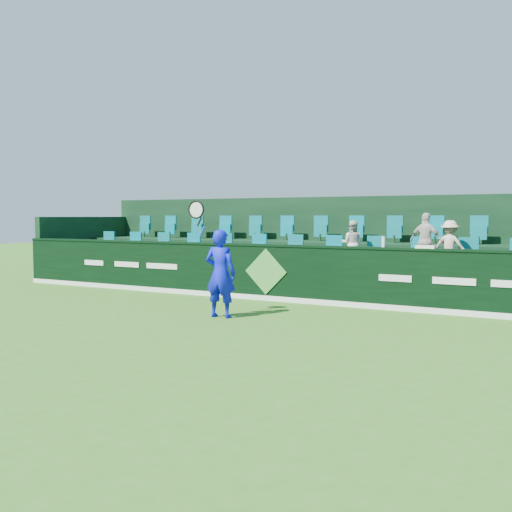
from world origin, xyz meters
The scene contains 13 objects.
ground centered at (0.00, 0.00, 0.00)m, with size 60.00×60.00×0.00m, color #356D1A.
sponsor_hoarding centered at (0.00, 4.00, 0.67)m, with size 16.00×0.25×1.35m.
stand_tier_front centered at (0.00, 5.10, 0.40)m, with size 16.00×2.00×0.80m, color black.
stand_tier_back centered at (0.00, 7.00, 0.65)m, with size 16.00×1.80×1.30m, color black.
stand_rear centered at (0.00, 7.44, 1.22)m, with size 16.00×4.10×2.60m.
seat_row_front centered at (0.00, 5.50, 1.10)m, with size 13.50×0.50×0.60m, color #09696C.
seat_row_back centered at (0.00, 7.30, 1.60)m, with size 13.50×0.50×0.60m, color #09696C.
tennis_player centered at (0.23, 1.46, 0.90)m, with size 1.10×0.48×2.41m.
spectator_left centered at (1.72, 5.12, 1.36)m, with size 0.54×0.42×1.12m, color silver.
spectator_middle centered at (3.48, 5.12, 1.45)m, with size 0.76×0.32×1.30m, color beige.
spectator_right centered at (4.00, 5.12, 1.36)m, with size 0.73×0.42×1.13m, color beige.
towel centered at (3.70, 4.00, 1.38)m, with size 0.39×0.25×0.06m, color white.
drinks_bottle centered at (2.80, 4.00, 1.47)m, with size 0.07×0.07×0.23m, color silver.
Camera 1 is at (6.19, -8.16, 2.02)m, focal length 40.00 mm.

